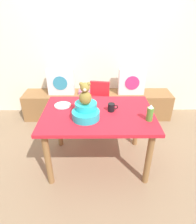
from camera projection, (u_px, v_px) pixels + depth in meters
ground_plane at (98, 160)px, 2.56m from camera, size 8.00×8.00×0.00m
back_wall at (97, 40)px, 3.19m from camera, size 4.40×0.10×2.60m
window_bench at (98, 105)px, 3.48m from camera, size 2.60×0.44×0.46m
pillow_floral_left at (61, 82)px, 3.24m from camera, size 0.44×0.15×0.44m
pillow_floral_right at (132, 82)px, 3.25m from camera, size 0.44×0.15×0.44m
book_stack at (84, 92)px, 3.35m from camera, size 0.20×0.14×0.05m
dining_table at (98, 120)px, 2.25m from camera, size 1.28×0.88×0.74m
highchair at (99, 101)px, 2.96m from camera, size 0.37×0.49×0.79m
infant_seat_teal at (86, 112)px, 2.07m from camera, size 0.30×0.33×0.16m
teddy_bear at (85, 94)px, 1.96m from camera, size 0.13×0.12×0.25m
ketchup_bottle at (150, 113)px, 2.01m from camera, size 0.07×0.07×0.18m
coffee_mug at (111, 107)px, 2.21m from camera, size 0.12×0.08×0.09m
dinner_plate_near at (63, 105)px, 2.34m from camera, size 0.20×0.20×0.01m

